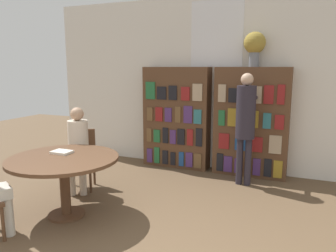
{
  "coord_description": "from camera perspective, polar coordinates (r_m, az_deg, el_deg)",
  "views": [
    {
      "loc": [
        1.46,
        -1.65,
        1.8
      ],
      "look_at": [
        -0.15,
        2.17,
        1.05
      ],
      "focal_mm": 35.0,
      "sensor_mm": 36.0,
      "label": 1
    }
  ],
  "objects": [
    {
      "name": "seated_reader_left",
      "position": [
        4.88,
        -15.42,
        -3.08
      ],
      "size": [
        0.4,
        0.42,
        1.23
      ],
      "rotation": [
        0.0,
        0.0,
        -2.68
      ],
      "color": "beige",
      "rests_on": "ground_plane"
    },
    {
      "name": "wall_back",
      "position": [
        5.82,
        8.33,
        7.25
      ],
      "size": [
        6.4,
        0.07,
        3.0
      ],
      "color": "silver",
      "rests_on": "ground_plane"
    },
    {
      "name": "flower_vase",
      "position": [
        5.5,
        14.85,
        13.5
      ],
      "size": [
        0.34,
        0.34,
        0.55
      ],
      "color": "slate",
      "rests_on": "bookshelf_right"
    },
    {
      "name": "bookshelf_right",
      "position": [
        5.56,
        14.24,
        0.59
      ],
      "size": [
        1.2,
        0.34,
        1.8
      ],
      "color": "brown",
      "rests_on": "ground_plane"
    },
    {
      "name": "open_book_on_table",
      "position": [
        4.29,
        -18.01,
        -4.34
      ],
      "size": [
        0.24,
        0.18,
        0.03
      ],
      "color": "silver",
      "rests_on": "reading_table"
    },
    {
      "name": "librarian_standing",
      "position": [
        5.05,
        13.37,
        1.34
      ],
      "size": [
        0.29,
        0.56,
        1.71
      ],
      "color": "#28232D",
      "rests_on": "ground_plane"
    },
    {
      "name": "bookshelf_left",
      "position": [
        5.9,
        1.5,
        1.44
      ],
      "size": [
        1.2,
        0.34,
        1.8
      ],
      "color": "brown",
      "rests_on": "ground_plane"
    },
    {
      "name": "chair_left_side",
      "position": [
        5.1,
        -14.89,
        -5.06
      ],
      "size": [
        0.54,
        0.54,
        0.87
      ],
      "rotation": [
        0.0,
        0.0,
        -2.68
      ],
      "color": "brown",
      "rests_on": "ground_plane"
    },
    {
      "name": "reading_table",
      "position": [
        4.13,
        -17.69,
        -6.67
      ],
      "size": [
        1.31,
        1.31,
        0.74
      ],
      "color": "brown",
      "rests_on": "ground_plane"
    }
  ]
}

